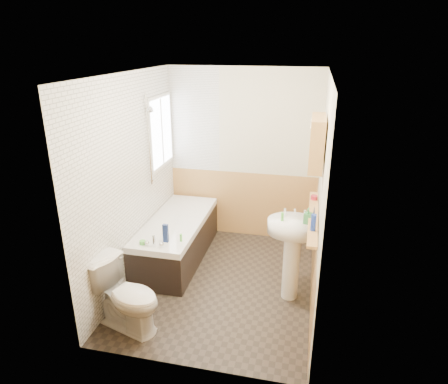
{
  "coord_description": "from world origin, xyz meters",
  "views": [
    {
      "loc": [
        0.97,
        -4.13,
        2.82
      ],
      "look_at": [
        0.0,
        0.15,
        1.15
      ],
      "focal_mm": 32.0,
      "sensor_mm": 36.0,
      "label": 1
    }
  ],
  "objects_px": {
    "bathtub": "(177,238)",
    "sink": "(292,243)",
    "pine_shelf": "(313,216)",
    "medicine_cabinet": "(317,143)",
    "toilet": "(127,296)"
  },
  "relations": [
    {
      "from": "bathtub",
      "to": "sink",
      "type": "bearing_deg",
      "value": -19.91
    },
    {
      "from": "pine_shelf",
      "to": "medicine_cabinet",
      "type": "bearing_deg",
      "value": -178.9
    },
    {
      "from": "pine_shelf",
      "to": "sink",
      "type": "bearing_deg",
      "value": 178.43
    },
    {
      "from": "bathtub",
      "to": "sink",
      "type": "height_order",
      "value": "sink"
    },
    {
      "from": "toilet",
      "to": "sink",
      "type": "xyz_separation_m",
      "value": [
        1.6,
        0.9,
        0.33
      ]
    },
    {
      "from": "bathtub",
      "to": "medicine_cabinet",
      "type": "relative_size",
      "value": 3.03
    },
    {
      "from": "sink",
      "to": "pine_shelf",
      "type": "height_order",
      "value": "sink"
    },
    {
      "from": "bathtub",
      "to": "toilet",
      "type": "height_order",
      "value": "toilet"
    },
    {
      "from": "toilet",
      "to": "pine_shelf",
      "type": "xyz_separation_m",
      "value": [
        1.8,
        0.9,
        0.68
      ]
    },
    {
      "from": "bathtub",
      "to": "toilet",
      "type": "xyz_separation_m",
      "value": [
        -0.03,
        -1.47,
        0.08
      ]
    },
    {
      "from": "bathtub",
      "to": "medicine_cabinet",
      "type": "height_order",
      "value": "medicine_cabinet"
    },
    {
      "from": "sink",
      "to": "toilet",
      "type": "bearing_deg",
      "value": -163.6
    },
    {
      "from": "sink",
      "to": "bathtub",
      "type": "bearing_deg",
      "value": 147.1
    },
    {
      "from": "bathtub",
      "to": "medicine_cabinet",
      "type": "bearing_deg",
      "value": -18.26
    },
    {
      "from": "toilet",
      "to": "pine_shelf",
      "type": "bearing_deg",
      "value": -45.9
    }
  ]
}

